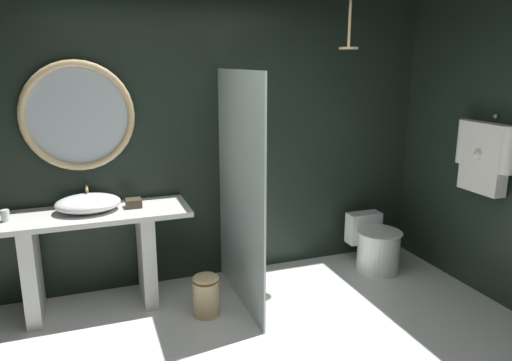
% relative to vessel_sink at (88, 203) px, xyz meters
% --- Properties ---
extents(back_wall_panel, '(4.80, 0.10, 2.60)m').
position_rel_vessel_sink_xyz_m(back_wall_panel, '(0.91, 0.31, 0.41)').
color(back_wall_panel, black).
rests_on(back_wall_panel, ground_plane).
extents(side_wall_right, '(0.10, 2.47, 2.60)m').
position_rel_vessel_sink_xyz_m(side_wall_right, '(3.26, -0.83, 0.41)').
color(side_wall_right, black).
rests_on(side_wall_right, ground_plane).
extents(vanity_counter, '(1.61, 0.55, 0.83)m').
position_rel_vessel_sink_xyz_m(vanity_counter, '(-0.02, -0.04, -0.37)').
color(vanity_counter, silver).
rests_on(vanity_counter, ground_plane).
extents(vessel_sink, '(0.51, 0.42, 0.17)m').
position_rel_vessel_sink_xyz_m(vessel_sink, '(0.00, 0.00, 0.00)').
color(vessel_sink, white).
rests_on(vessel_sink, vanity_counter).
extents(tumbler_cup, '(0.06, 0.06, 0.09)m').
position_rel_vessel_sink_xyz_m(tumbler_cup, '(-0.59, -0.06, -0.02)').
color(tumbler_cup, silver).
rests_on(tumbler_cup, vanity_counter).
extents(tissue_box, '(0.13, 0.12, 0.07)m').
position_rel_vessel_sink_xyz_m(tissue_box, '(0.35, -0.01, -0.03)').
color(tissue_box, '#3D3323').
rests_on(tissue_box, vanity_counter).
extents(round_wall_mirror, '(0.89, 0.06, 0.89)m').
position_rel_vessel_sink_xyz_m(round_wall_mirror, '(-0.02, 0.22, 0.67)').
color(round_wall_mirror, '#D6B77F').
extents(shower_glass_panel, '(0.02, 1.16, 1.94)m').
position_rel_vessel_sink_xyz_m(shower_glass_panel, '(1.17, -0.32, 0.07)').
color(shower_glass_panel, silver).
rests_on(shower_glass_panel, ground_plane).
extents(rain_shower_head, '(0.16, 0.16, 0.41)m').
position_rel_vessel_sink_xyz_m(rain_shower_head, '(2.18, -0.22, 1.27)').
color(rain_shower_head, '#D6B77F').
extents(hanging_bathrobe, '(0.20, 0.59, 0.65)m').
position_rel_vessel_sink_xyz_m(hanging_bathrobe, '(3.12, -0.89, 0.35)').
color(hanging_bathrobe, '#D6B77F').
extents(toilet, '(0.42, 0.59, 0.51)m').
position_rel_vessel_sink_xyz_m(toilet, '(2.61, -0.17, -0.66)').
color(toilet, white).
rests_on(toilet, ground_plane).
extents(waste_bin, '(0.21, 0.21, 0.35)m').
position_rel_vessel_sink_xyz_m(waste_bin, '(0.83, -0.47, -0.72)').
color(waste_bin, '#D6B77F').
rests_on(waste_bin, ground_plane).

